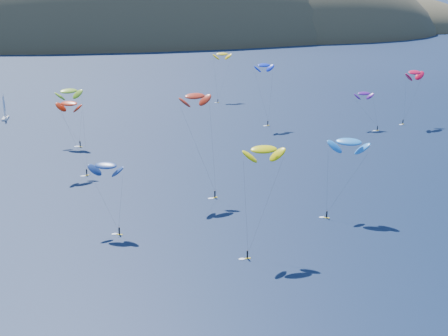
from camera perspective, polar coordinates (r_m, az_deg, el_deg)
island at (r=638.71m, az=-7.26°, el=11.05°), size 730.00×300.00×210.00m
sailboat at (r=270.81m, az=-19.37°, el=4.42°), size 8.74×7.57×10.88m
kitesurfer_1 at (r=221.33m, az=-13.99°, el=5.74°), size 10.54×10.23×16.99m
kitesurfer_2 at (r=131.28m, az=3.66°, el=1.69°), size 10.55×9.30×23.83m
kitesurfer_3 at (r=192.28m, az=-14.02°, el=6.82°), size 9.18×14.33×25.76m
kitesurfer_4 at (r=244.51m, az=3.67°, el=9.35°), size 9.28×7.29×25.51m
kitesurfer_5 at (r=155.07m, az=11.33°, el=2.36°), size 12.86×9.56×20.23m
kitesurfer_6 at (r=246.63m, az=12.68°, el=6.66°), size 7.79×9.81×15.13m
kitesurfer_8 at (r=257.87m, az=17.03°, el=8.35°), size 11.45×8.81×22.89m
kitesurfer_9 at (r=164.96m, az=-2.67°, el=6.57°), size 9.97×11.66×28.53m
kitesurfer_10 at (r=144.93m, az=-10.76°, el=0.21°), size 9.05×10.21×17.06m
kitesurfer_11 at (r=297.57m, az=-0.17°, el=10.37°), size 9.50×12.39×23.37m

